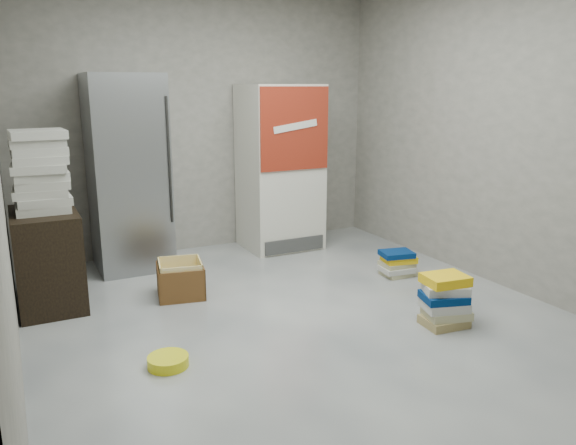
# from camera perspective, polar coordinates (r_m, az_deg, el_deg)

# --- Properties ---
(ground) EXTENTS (5.00, 5.00, 0.00)m
(ground) POSITION_cam_1_polar(r_m,az_deg,el_deg) (4.33, 2.65, -10.65)
(ground) COLOR beige
(ground) RESTS_ON ground
(room_shell) EXTENTS (4.04, 5.04, 2.82)m
(room_shell) POSITION_cam_1_polar(r_m,az_deg,el_deg) (3.94, 2.95, 13.91)
(room_shell) COLOR #9D968D
(room_shell) RESTS_ON ground
(steel_fridge) EXTENTS (0.70, 0.72, 1.90)m
(steel_fridge) POSITION_cam_1_polar(r_m,az_deg,el_deg) (5.72, -15.94, 4.81)
(steel_fridge) COLOR #ACAFB4
(steel_fridge) RESTS_ON ground
(coke_cooler) EXTENTS (0.80, 0.73, 1.80)m
(coke_cooler) POSITION_cam_1_polar(r_m,az_deg,el_deg) (6.23, -0.81, 5.62)
(coke_cooler) COLOR silver
(coke_cooler) RESTS_ON ground
(wood_shelf) EXTENTS (0.50, 0.80, 0.80)m
(wood_shelf) POSITION_cam_1_polar(r_m,az_deg,el_deg) (5.03, -23.22, -3.40)
(wood_shelf) COLOR black
(wood_shelf) RESTS_ON ground
(supply_box_stack) EXTENTS (0.45, 0.44, 0.65)m
(supply_box_stack) POSITION_cam_1_polar(r_m,az_deg,el_deg) (4.88, -23.87, 4.79)
(supply_box_stack) COLOR beige
(supply_box_stack) RESTS_ON wood_shelf
(phonebook_stack_main) EXTENTS (0.41, 0.37, 0.40)m
(phonebook_stack_main) POSITION_cam_1_polar(r_m,az_deg,el_deg) (4.46, 15.64, -7.64)
(phonebook_stack_main) COLOR #9F8B54
(phonebook_stack_main) RESTS_ON ground
(phonebook_stack_side) EXTENTS (0.37, 0.30, 0.24)m
(phonebook_stack_side) POSITION_cam_1_polar(r_m,az_deg,el_deg) (5.51, 11.06, -4.08)
(phonebook_stack_side) COLOR #B8B385
(phonebook_stack_side) RESTS_ON ground
(cardboard_box) EXTENTS (0.46, 0.46, 0.32)m
(cardboard_box) POSITION_cam_1_polar(r_m,az_deg,el_deg) (4.99, -10.85, -5.91)
(cardboard_box) COLOR gold
(cardboard_box) RESTS_ON ground
(bucket_lid) EXTENTS (0.28, 0.28, 0.07)m
(bucket_lid) POSITION_cam_1_polar(r_m,az_deg,el_deg) (3.85, -12.08, -13.62)
(bucket_lid) COLOR yellow
(bucket_lid) RESTS_ON ground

